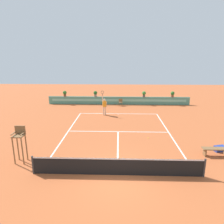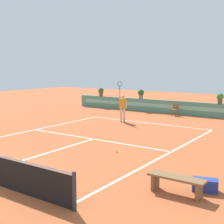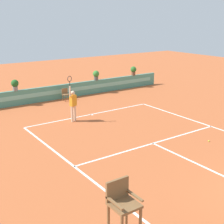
{
  "view_description": "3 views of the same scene",
  "coord_description": "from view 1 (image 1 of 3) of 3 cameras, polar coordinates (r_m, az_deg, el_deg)",
  "views": [
    {
      "loc": [
        0.04,
        -9.49,
        5.96
      ],
      "look_at": [
        -0.58,
        8.87,
        1.0
      ],
      "focal_mm": 33.06,
      "sensor_mm": 36.0,
      "label": 1
    },
    {
      "loc": [
        9.27,
        -5.47,
        3.47
      ],
      "look_at": [
        -0.58,
        8.87,
        1.0
      ],
      "focal_mm": 50.65,
      "sensor_mm": 36.0,
      "label": 2
    },
    {
      "loc": [
        -9.33,
        -3.63,
        5.6
      ],
      "look_at": [
        -0.58,
        8.87,
        1.0
      ],
      "focal_mm": 50.93,
      "sensor_mm": 36.0,
      "label": 3
    }
  ],
  "objects": [
    {
      "name": "umpire_chair",
      "position": [
        13.0,
        -24.19,
        -7.09
      ],
      "size": [
        0.6,
        0.6,
        2.14
      ],
      "color": "brown",
      "rests_on": "ground"
    },
    {
      "name": "ground_plane",
      "position": [
        16.6,
        1.68,
        -5.94
      ],
      "size": [
        60.0,
        60.0,
        0.0
      ],
      "primitive_type": "plane",
      "color": "#B2562D"
    },
    {
      "name": "gear_bag",
      "position": [
        15.28,
        27.63,
        -8.95
      ],
      "size": [
        0.77,
        0.54,
        0.36
      ],
      "primitive_type": "cube",
      "rotation": [
        0.0,
        0.0,
        0.28
      ],
      "color": "navy",
      "rests_on": "ground"
    },
    {
      "name": "back_wall_barrier",
      "position": [
        26.45,
        1.82,
        3.19
      ],
      "size": [
        18.0,
        0.21,
        1.0
      ],
      "color": "#4C8E7A",
      "rests_on": "ground"
    },
    {
      "name": "tennis_ball_near_baseline",
      "position": [
        15.88,
        9.96,
        -7.05
      ],
      "size": [
        0.07,
        0.07,
        0.07
      ],
      "primitive_type": "sphere",
      "color": "#CCE033",
      "rests_on": "ground"
    },
    {
      "name": "potted_plant_far_left",
      "position": [
        27.18,
        -12.93,
        5.09
      ],
      "size": [
        0.48,
        0.48,
        0.72
      ],
      "color": "brown",
      "rests_on": "back_wall_barrier"
    },
    {
      "name": "ball_kid_chair",
      "position": [
        25.74,
        2.38,
        2.8
      ],
      "size": [
        0.44,
        0.44,
        0.85
      ],
      "color": "brown",
      "rests_on": "ground"
    },
    {
      "name": "potted_plant_left",
      "position": [
        26.45,
        -4.62,
        5.16
      ],
      "size": [
        0.48,
        0.48,
        0.72
      ],
      "color": "gray",
      "rests_on": "back_wall_barrier"
    },
    {
      "name": "court_lines",
      "position": [
        17.27,
        1.7,
        -5.07
      ],
      "size": [
        8.32,
        11.94,
        0.01
      ],
      "color": "white",
      "rests_on": "ground"
    },
    {
      "name": "tennis_player",
      "position": [
        21.46,
        -2.13,
        1.87
      ],
      "size": [
        0.6,
        0.31,
        2.58
      ],
      "color": "beige",
      "rests_on": "ground"
    },
    {
      "name": "potted_plant_far_right",
      "position": [
        27.14,
        16.39,
        4.84
      ],
      "size": [
        0.48,
        0.48,
        0.72
      ],
      "color": "brown",
      "rests_on": "back_wall_barrier"
    },
    {
      "name": "bench_courtside",
      "position": [
        14.41,
        26.7,
        -9.4
      ],
      "size": [
        1.6,
        0.44,
        0.51
      ],
      "color": "brown",
      "rests_on": "ground"
    },
    {
      "name": "potted_plant_right",
      "position": [
        26.47,
        8.83,
        5.04
      ],
      "size": [
        0.48,
        0.48,
        0.72
      ],
      "color": "#514C47",
      "rests_on": "back_wall_barrier"
    },
    {
      "name": "net",
      "position": [
        10.95,
        1.53,
        -14.75
      ],
      "size": [
        8.92,
        0.1,
        1.0
      ],
      "color": "#333333",
      "rests_on": "ground"
    }
  ]
}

